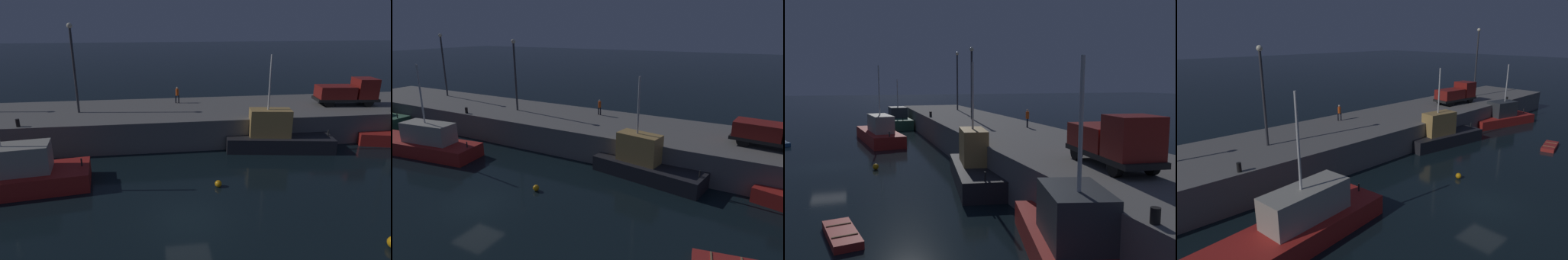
% 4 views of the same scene
% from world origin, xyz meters
% --- Properties ---
extents(ground_plane, '(320.00, 320.00, 0.00)m').
position_xyz_m(ground_plane, '(0.00, 0.00, 0.00)').
color(ground_plane, black).
extents(pier_quay, '(65.18, 8.66, 2.47)m').
position_xyz_m(pier_quay, '(0.00, 13.91, 1.24)').
color(pier_quay, slate).
rests_on(pier_quay, ground).
extents(fishing_trawler_red, '(11.36, 4.48, 7.96)m').
position_xyz_m(fishing_trawler_red, '(-10.99, 4.49, 1.00)').
color(fishing_trawler_red, red).
rests_on(fishing_trawler_red, ground).
extents(fishing_boat_blue, '(9.21, 4.89, 7.17)m').
position_xyz_m(fishing_boat_blue, '(19.95, 9.07, 0.95)').
color(fishing_boat_blue, red).
rests_on(fishing_boat_blue, ground).
extents(fishing_boat_white, '(8.71, 3.74, 7.56)m').
position_xyz_m(fishing_boat_white, '(8.09, 9.12, 1.10)').
color(fishing_boat_white, '#232328').
rests_on(fishing_boat_white, ground).
extents(fishing_boat_orange, '(8.51, 3.03, 6.60)m').
position_xyz_m(fishing_boat_orange, '(-24.36, 7.83, 1.04)').
color(fishing_boat_orange, '#2D6647').
rests_on(fishing_boat_orange, ground).
extents(rowboat_white_mid, '(3.26, 1.71, 0.37)m').
position_xyz_m(rowboat_white_mid, '(14.85, 1.46, 0.17)').
color(rowboat_white_mid, '#B22823').
rests_on(rowboat_white_mid, ground).
extents(mooring_buoy_near, '(0.43, 0.43, 0.43)m').
position_xyz_m(mooring_buoy_near, '(2.26, 3.41, 0.22)').
color(mooring_buoy_near, orange).
rests_on(mooring_buoy_near, ground).
extents(lamp_post_west, '(0.44, 0.44, 7.80)m').
position_xyz_m(lamp_post_west, '(-21.12, 15.49, 7.04)').
color(lamp_post_west, '#38383D').
rests_on(lamp_post_west, pier_quay).
extents(lamp_post_east, '(0.44, 0.44, 7.34)m').
position_xyz_m(lamp_post_east, '(-7.87, 13.64, 6.80)').
color(lamp_post_east, '#38383D').
rests_on(lamp_post_east, pier_quay).
extents(utility_truck, '(5.80, 2.57, 2.49)m').
position_xyz_m(utility_truck, '(16.37, 13.16, 3.70)').
color(utility_truck, black).
rests_on(utility_truck, pier_quay).
extents(dockworker, '(0.39, 0.37, 1.55)m').
position_xyz_m(dockworker, '(0.76, 16.00, 3.35)').
color(dockworker, black).
rests_on(dockworker, pier_quay).
extents(bollard_west, '(0.28, 0.28, 0.46)m').
position_xyz_m(bollard_west, '(22.75, 9.89, 2.70)').
color(bollard_west, black).
rests_on(bollard_west, pier_quay).
extents(bollard_central, '(0.28, 0.28, 0.59)m').
position_xyz_m(bollard_central, '(-11.52, 10.01, 2.77)').
color(bollard_central, black).
rests_on(bollard_central, pier_quay).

